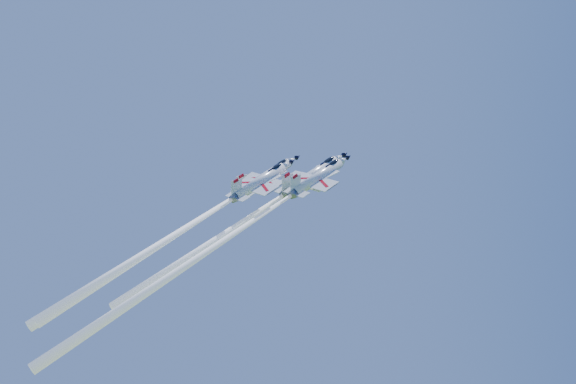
# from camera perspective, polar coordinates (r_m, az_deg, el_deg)

# --- Properties ---
(jet_lead) EXTENTS (30.78, 32.12, 36.78)m
(jet_lead) POSITION_cam_1_polar(r_m,az_deg,el_deg) (118.41, -3.34, -2.22)
(jet_lead) COLOR white
(jet_left) EXTENTS (32.93, 35.18, 40.65)m
(jet_left) POSITION_cam_1_polar(r_m,az_deg,el_deg) (122.01, -8.76, -2.94)
(jet_left) COLOR white
(jet_right) EXTENTS (35.28, 38.51, 44.83)m
(jet_right) POSITION_cam_1_polar(r_m,az_deg,el_deg) (110.52, -5.67, -4.27)
(jet_right) COLOR white
(jet_slot) EXTENTS (29.08, 30.90, 35.63)m
(jet_slot) POSITION_cam_1_polar(r_m,az_deg,el_deg) (112.24, -8.84, -3.09)
(jet_slot) COLOR white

